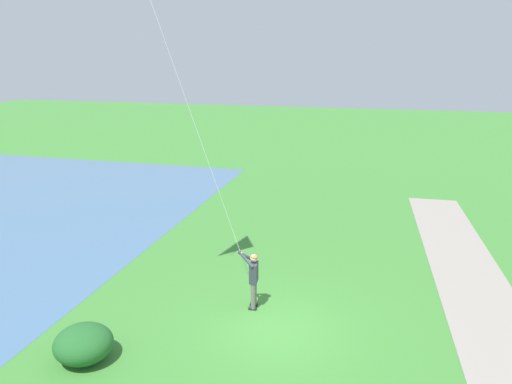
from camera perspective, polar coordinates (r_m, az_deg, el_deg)
ground_plane at (r=13.32m, az=2.58°, el=-16.58°), size 120.00×120.00×0.00m
person_kite_flyer at (r=13.79m, az=-0.37°, el=-10.34°), size 0.62×0.52×1.83m
lakeside_shrub at (r=12.68m, az=-20.57°, el=-17.16°), size 1.46×1.39×0.90m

